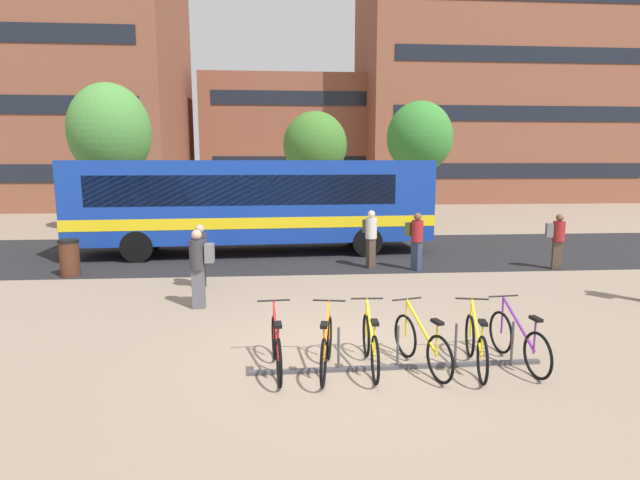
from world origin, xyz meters
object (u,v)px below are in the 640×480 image
Objects in this scene: parked_bicycle_yellow_2 at (370,345)px; commuter_olive_pack_1 at (416,237)px; commuter_grey_pack_3 at (199,263)px; street_tree_1 at (315,145)px; parked_bicycle_orange_1 at (326,348)px; parked_bicycle_red_0 at (276,347)px; street_tree_0 at (110,132)px; parked_bicycle_yellow_4 at (476,345)px; street_tree_2 at (420,138)px; trash_bin at (70,258)px; commuter_grey_pack_4 at (557,238)px; city_bus at (257,202)px; commuter_navy_pack_0 at (200,252)px; commuter_olive_pack_5 at (371,235)px; parked_bicycle_purple_5 at (518,341)px; parked_bicycle_yellow_3 at (422,345)px.

commuter_olive_pack_1 is at bearing -18.07° from parked_bicycle_yellow_2.
street_tree_1 reaches higher than commuter_grey_pack_3.
street_tree_1 is (-2.10, 12.69, 3.03)m from commuter_olive_pack_1.
parked_bicycle_red_0 is at bearing 95.18° from parked_bicycle_orange_1.
street_tree_0 is at bearing 20.24° from parked_bicycle_red_0.
commuter_grey_pack_3 reaches higher than parked_bicycle_yellow_4.
commuter_grey_pack_3 is 0.26× the size of street_tree_0.
trash_bin is at bearing -138.30° from street_tree_2.
street_tree_1 is at bearing 6.70° from parked_bicycle_orange_1.
commuter_olive_pack_1 reaches higher than commuter_grey_pack_4.
commuter_grey_pack_3 is 16.74m from street_tree_1.
city_bus reaches higher than parked_bicycle_red_0.
commuter_olive_pack_1 is (3.25, 6.90, 0.59)m from parked_bicycle_orange_1.
commuter_navy_pack_0 is 12.85m from street_tree_0.
parked_bicycle_orange_1 is at bearing -28.23° from commuter_olive_pack_5.
parked_bicycle_yellow_4 is 0.98× the size of commuter_grey_pack_3.
commuter_olive_pack_5 is at bearing 2.29° from parked_bicycle_purple_5.
commuter_grey_pack_4 reaches higher than parked_bicycle_purple_5.
street_tree_2 is (7.24, 18.46, 3.99)m from parked_bicycle_red_0.
parked_bicycle_yellow_3 and parked_bicycle_purple_5 have the same top height.
commuter_navy_pack_0 is at bearing -22.19° from trash_bin.
city_bus is 11.79× the size of trash_bin.
commuter_olive_pack_5 is at bearing -41.07° from city_bus.
trash_bin reaches higher than parked_bicycle_purple_5.
street_tree_2 is at bearing 111.70° from commuter_grey_pack_4.
parked_bicycle_orange_1 and parked_bicycle_purple_5 have the same top height.
parked_bicycle_orange_1 is at bearing 97.59° from parked_bicycle_yellow_2.
city_bus is 7.57× the size of commuter_navy_pack_0.
parked_bicycle_yellow_2 is at bearing -118.16° from commuter_grey_pack_4.
commuter_navy_pack_0 is 6.16m from commuter_olive_pack_1.
city_bus is 7.03× the size of commuter_grey_pack_3.
parked_bicycle_yellow_4 is at bearing -10.70° from commuter_olive_pack_5.
street_tree_2 is at bearing -120.19° from commuter_grey_pack_3.
commuter_olive_pack_1 reaches higher than parked_bicycle_yellow_4.
street_tree_2 reaches higher than parked_bicycle_yellow_4.
parked_bicycle_yellow_4 is 0.27× the size of street_tree_2.
commuter_olive_pack_1 is (4.00, 6.84, 0.59)m from parked_bicycle_red_0.
commuter_olive_pack_1 is 1.03× the size of commuter_grey_pack_4.
street_tree_0 is at bearing -64.67° from commuter_grey_pack_3.
parked_bicycle_purple_5 is (3.02, 0.04, 0.00)m from parked_bicycle_orange_1.
trash_bin is at bearing 53.58° from parked_bicycle_orange_1.
commuter_olive_pack_1 is at bearing -29.20° from parked_bicycle_yellow_3.
street_tree_1 reaches higher than commuter_grey_pack_4.
commuter_grey_pack_4 reaches higher than parked_bicycle_red_0.
parked_bicycle_yellow_4 is (3.82, -10.16, -1.39)m from city_bus.
commuter_olive_pack_1 is at bearing 0.02° from trash_bin.
commuter_navy_pack_0 is at bearing -155.05° from commuter_grey_pack_4.
street_tree_2 reaches higher than commuter_olive_pack_1.
commuter_navy_pack_0 is 0.24× the size of street_tree_0.
commuter_olive_pack_1 reaches higher than parked_bicycle_red_0.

